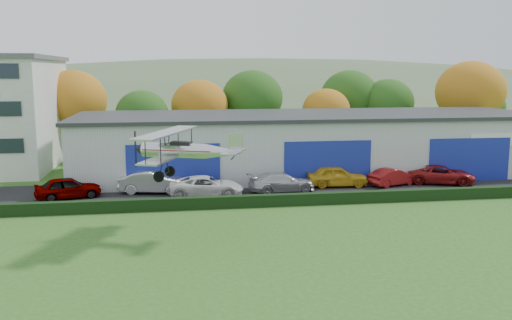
{
  "coord_description": "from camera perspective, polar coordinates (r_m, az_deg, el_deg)",
  "views": [
    {
      "loc": [
        -7.19,
        -19.34,
        9.02
      ],
      "look_at": [
        -2.19,
        12.56,
        3.78
      ],
      "focal_mm": 38.65,
      "sensor_mm": 36.0,
      "label": 1
    }
  ],
  "objects": [
    {
      "name": "distant_hills",
      "position": [
        160.88,
        -7.82,
        1.25
      ],
      "size": [
        430.0,
        196.0,
        56.0
      ],
      "color": "#4C6642",
      "rests_on": "ground"
    },
    {
      "name": "ground",
      "position": [
        22.52,
        10.87,
        -14.57
      ],
      "size": [
        300.0,
        300.0,
        0.0
      ],
      "primitive_type": "plane",
      "color": "#2E5D1D",
      "rests_on": "ground"
    },
    {
      "name": "car_6",
      "position": [
        46.68,
        18.62,
        -1.43
      ],
      "size": [
        5.8,
        4.03,
        1.47
      ],
      "primitive_type": "imported",
      "rotation": [
        0.0,
        0.0,
        1.24
      ],
      "color": "maroon",
      "rests_on": "apron"
    },
    {
      "name": "car_5",
      "position": [
        44.86,
        13.98,
        -1.71
      ],
      "size": [
        4.37,
        2.81,
        1.36
      ],
      "primitive_type": "imported",
      "rotation": [
        0.0,
        0.0,
        1.93
      ],
      "color": "maroon",
      "rests_on": "apron"
    },
    {
      "name": "hedge",
      "position": [
        37.96,
        6.92,
        -3.97
      ],
      "size": [
        46.0,
        0.6,
        0.8
      ],
      "primitive_type": "cube",
      "color": "black",
      "rests_on": "ground"
    },
    {
      "name": "biplane",
      "position": [
        30.48,
        -7.59,
        1.12
      ],
      "size": [
        6.26,
        7.03,
        2.66
      ],
      "rotation": [
        0.0,
        0.0,
        -0.37
      ],
      "color": "silver"
    },
    {
      "name": "car_4",
      "position": [
        43.61,
        8.34,
        -1.65
      ],
      "size": [
        4.92,
        2.24,
        1.64
      ],
      "primitive_type": "imported",
      "rotation": [
        0.0,
        0.0,
        1.51
      ],
      "color": "gold",
      "rests_on": "apron"
    },
    {
      "name": "tree_belt",
      "position": [
        60.59,
        -1.27,
        5.99
      ],
      "size": [
        75.7,
        13.22,
        10.12
      ],
      "color": "#3D2614",
      "rests_on": "ground"
    },
    {
      "name": "apron",
      "position": [
        42.57,
        5.16,
        -3.02
      ],
      "size": [
        48.0,
        9.0,
        0.05
      ],
      "primitive_type": "cube",
      "color": "black",
      "rests_on": "ground"
    },
    {
      "name": "car_0",
      "position": [
        41.33,
        -18.88,
        -2.73
      ],
      "size": [
        4.85,
        3.04,
        1.54
      ],
      "primitive_type": "imported",
      "rotation": [
        0.0,
        0.0,
        1.86
      ],
      "color": "gray",
      "rests_on": "apron"
    },
    {
      "name": "car_3",
      "position": [
        41.3,
        2.68,
        -2.3
      ],
      "size": [
        5.22,
        2.61,
        1.46
      ],
      "primitive_type": "imported",
      "rotation": [
        0.0,
        0.0,
        1.69
      ],
      "color": "silver",
      "rests_on": "apron"
    },
    {
      "name": "car_1",
      "position": [
        41.49,
        -10.51,
        -2.25
      ],
      "size": [
        5.3,
        2.68,
        1.67
      ],
      "primitive_type": "imported",
      "rotation": [
        0.0,
        0.0,
        1.38
      ],
      "color": "silver",
      "rests_on": "apron"
    },
    {
      "name": "hangar",
      "position": [
        49.27,
        5.5,
        1.76
      ],
      "size": [
        40.6,
        12.6,
        5.3
      ],
      "color": "#B2B7BC",
      "rests_on": "ground"
    },
    {
      "name": "car_2",
      "position": [
        39.92,
        -5.13,
        -2.72
      ],
      "size": [
        5.46,
        2.79,
        1.48
      ],
      "primitive_type": "imported",
      "rotation": [
        0.0,
        0.0,
        1.5
      ],
      "color": "silver",
      "rests_on": "apron"
    }
  ]
}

